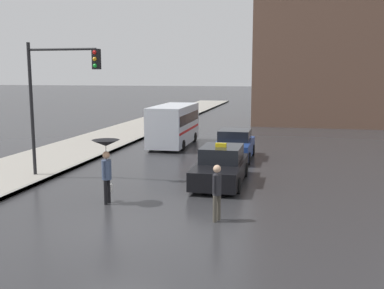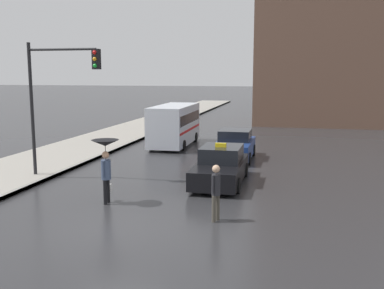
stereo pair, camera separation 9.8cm
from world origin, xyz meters
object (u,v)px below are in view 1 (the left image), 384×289
sedan_red (234,146)px  pedestrian_man (217,189)px  traffic_light (57,86)px  ambulance_van (174,123)px  taxi (221,167)px  pedestrian_with_umbrella (106,155)px

sedan_red → pedestrian_man: pedestrian_man is taller
sedan_red → traffic_light: bearing=43.3°
pedestrian_man → traffic_light: 8.80m
pedestrian_man → sedan_red: bearing=-152.8°
traffic_light → sedan_red: bearing=43.3°
ambulance_van → pedestrian_man: size_ratio=3.33×
taxi → pedestrian_with_umbrella: (-3.35, -3.75, 1.01)m
taxi → pedestrian_with_umbrella: bearing=48.2°
pedestrian_man → traffic_light: size_ratio=0.30×
taxi → pedestrian_with_umbrella: 5.13m
sedan_red → ambulance_van: (-4.21, 3.61, 0.69)m
sedan_red → traffic_light: traffic_light is taller
sedan_red → pedestrian_man: bearing=94.2°
sedan_red → ambulance_van: bearing=-40.6°
taxi → sedan_red: size_ratio=1.11×
taxi → traffic_light: (-6.67, -0.81, 3.25)m
taxi → traffic_light: bearing=6.9°
pedestrian_with_umbrella → pedestrian_man: 4.15m
taxi → ambulance_van: 9.99m
taxi → pedestrian_man: size_ratio=2.62×
pedestrian_man → traffic_light: bearing=-95.6°
ambulance_van → taxi: bearing=115.1°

